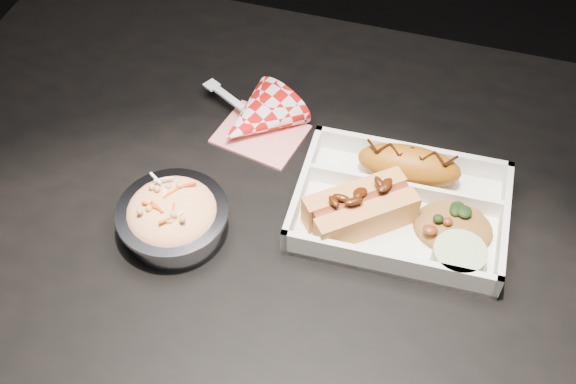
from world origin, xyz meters
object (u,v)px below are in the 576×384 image
Objects in this scene: foil_coleslaw_cup at (173,216)px; napkin_fork at (256,120)px; hotdog at (360,207)px; food_tray at (400,210)px; fried_pastry at (409,165)px; dining_table at (329,270)px.

napkin_fork is (0.04, 0.19, -0.01)m from foil_coleslaw_cup.
napkin_fork reaches higher than hotdog.
foil_coleslaw_cup is at bearing -160.13° from food_tray.
foil_coleslaw_cup is 0.80× the size of napkin_fork.
fried_pastry reaches higher than food_tray.
hotdog is at bearing 26.85° from dining_table.
dining_table is at bearing 167.05° from hotdog.
hotdog is 0.22m from foil_coleslaw_cup.
napkin_fork is at bearing 105.12° from hotdog.
hotdog reaches higher than food_tray.
food_tray reaches higher than dining_table.
food_tray is at bearing 21.78° from foil_coleslaw_cup.
foil_coleslaw_cup is at bearing -72.19° from napkin_fork.
food_tray is 1.95× the size of foil_coleslaw_cup.
fried_pastry is 0.22m from napkin_fork.
napkin_fork is at bearing 170.40° from fried_pastry.
dining_table is 4.69× the size of food_tray.
napkin_fork reaches higher than food_tray.
napkin_fork is at bearing 155.04° from food_tray.
foil_coleslaw_cup is (-0.25, -0.16, -0.00)m from fried_pastry.
fried_pastry is at bearing 53.96° from dining_table.
hotdog is at bearing 19.20° from foil_coleslaw_cup.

